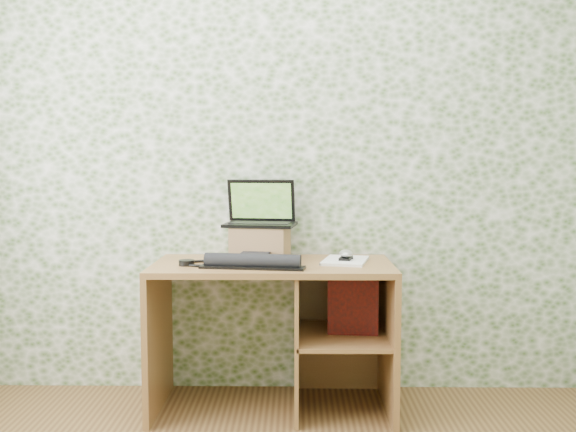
{
  "coord_description": "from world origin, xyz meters",
  "views": [
    {
      "loc": [
        0.12,
        -1.75,
        1.27
      ],
      "look_at": [
        0.08,
        1.39,
        0.99
      ],
      "focal_mm": 40.0,
      "sensor_mm": 36.0,
      "label": 1
    }
  ],
  "objects_px": {
    "laptop": "(261,215)",
    "riser": "(260,242)",
    "keyboard": "(253,261)",
    "notepad": "(345,261)",
    "desk": "(288,314)"
  },
  "relations": [
    {
      "from": "desk",
      "to": "laptop",
      "type": "relative_size",
      "value": 3.05
    },
    {
      "from": "keyboard",
      "to": "desk",
      "type": "bearing_deg",
      "value": 44.06
    },
    {
      "from": "riser",
      "to": "laptop",
      "type": "distance_m",
      "value": 0.15
    },
    {
      "from": "keyboard",
      "to": "notepad",
      "type": "bearing_deg",
      "value": 23.93
    },
    {
      "from": "keyboard",
      "to": "notepad",
      "type": "xyz_separation_m",
      "value": [
        0.46,
        0.13,
        -0.02
      ]
    },
    {
      "from": "desk",
      "to": "riser",
      "type": "xyz_separation_m",
      "value": [
        -0.15,
        0.12,
        0.35
      ]
    },
    {
      "from": "desk",
      "to": "keyboard",
      "type": "xyz_separation_m",
      "value": [
        -0.17,
        -0.12,
        0.29
      ]
    },
    {
      "from": "laptop",
      "to": "keyboard",
      "type": "xyz_separation_m",
      "value": [
        -0.02,
        -0.28,
        -0.2
      ]
    },
    {
      "from": "desk",
      "to": "riser",
      "type": "bearing_deg",
      "value": 142.03
    },
    {
      "from": "desk",
      "to": "keyboard",
      "type": "bearing_deg",
      "value": -143.92
    },
    {
      "from": "laptop",
      "to": "notepad",
      "type": "xyz_separation_m",
      "value": [
        0.44,
        -0.15,
        -0.22
      ]
    },
    {
      "from": "riser",
      "to": "keyboard",
      "type": "xyz_separation_m",
      "value": [
        -0.02,
        -0.24,
        -0.06
      ]
    },
    {
      "from": "riser",
      "to": "keyboard",
      "type": "bearing_deg",
      "value": -95.11
    },
    {
      "from": "laptop",
      "to": "riser",
      "type": "bearing_deg",
      "value": -81.42
    },
    {
      "from": "keyboard",
      "to": "notepad",
      "type": "height_order",
      "value": "keyboard"
    }
  ]
}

